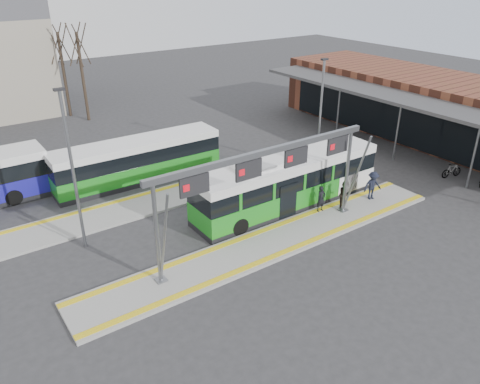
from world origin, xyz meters
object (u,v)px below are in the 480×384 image
at_px(gantry, 268,169).
at_px(passenger_c, 373,185).
at_px(passenger_a, 321,199).
at_px(hero_bus, 287,183).
at_px(passenger_b, 344,194).

height_order(gantry, passenger_c, gantry).
xyz_separation_m(gantry, passenger_a, (4.69, 0.78, -3.35)).
height_order(gantry, passenger_a, gantry).
height_order(hero_bus, passenger_a, hero_bus).
distance_m(gantry, passenger_b, 7.10).
xyz_separation_m(gantry, hero_bus, (3.63, 2.65, -2.74)).
xyz_separation_m(gantry, passenger_b, (6.26, 0.41, -3.33)).
bearing_deg(gantry, passenger_c, 0.89).
xyz_separation_m(hero_bus, passenger_c, (4.80, -2.52, -0.49)).
relative_size(passenger_a, passenger_c, 0.87).
bearing_deg(gantry, passenger_a, 9.46).
bearing_deg(hero_bus, passenger_c, -27.33).
height_order(passenger_a, passenger_b, passenger_b).
distance_m(passenger_a, passenger_b, 1.61).
relative_size(gantry, hero_bus, 1.05).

